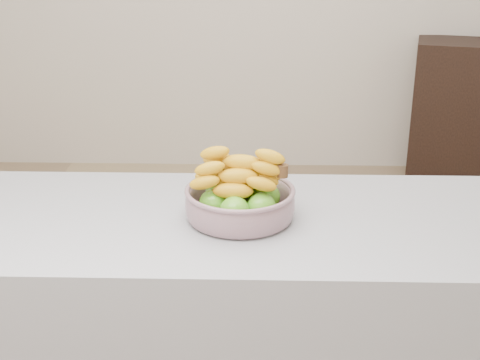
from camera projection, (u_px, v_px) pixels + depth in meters
name	position (u px, v px, depth m)	size (l,w,h in m)	color
ground	(244.00, 336.00, 2.72)	(4.00, 4.00, 0.00)	#99825E
cabinet	(452.00, 112.00, 4.17)	(0.49, 0.39, 0.89)	black
fruit_bowl	(240.00, 198.00, 1.62)	(0.27, 0.27, 0.17)	#8890A3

